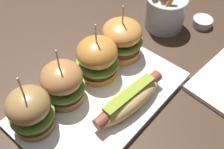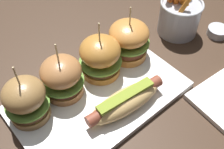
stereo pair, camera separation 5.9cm
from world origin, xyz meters
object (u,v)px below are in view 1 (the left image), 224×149
Objects in this scene: slider_center_left at (63,83)px; slider_far_right at (122,39)px; slider_center_right at (97,58)px; hot_dog at (129,99)px; sauce_ramekin at (202,22)px; slider_far_left at (30,110)px; platter_main at (101,98)px; fries_bucket at (165,11)px.

slider_far_right is at bearing -1.82° from slider_center_left.
hot_dog is at bearing -103.15° from slider_center_right.
slider_far_left is at bearing 169.95° from sauce_ramekin.
fries_bucket is (0.31, 0.04, 0.04)m from platter_main.
slider_center_right reaches higher than hot_dog.
sauce_ramekin is at bearing -10.05° from slider_far_left.
slider_center_left reaches higher than hot_dog.
slider_far_left is (-0.16, 0.11, 0.03)m from hot_dog.
platter_main is at bearing 174.12° from sauce_ramekin.
slider_far_right reaches higher than sauce_ramekin.
sauce_ramekin is at bearing -49.33° from fries_bucket.
platter_main is 0.16m from slider_far_left.
fries_bucket is at bearing -1.68° from slider_center_right.
fries_bucket reaches higher than platter_main.
slider_center_right is at bearing 178.32° from fries_bucket.
hot_dog reaches higher than platter_main.
fries_bucket is 0.12m from sauce_ramekin.
platter_main is 2.61× the size of slider_far_left.
slider_center_left is at bearing 177.84° from fries_bucket.
slider_center_left is 0.18m from slider_far_right.
slider_far_right is at bearing 177.49° from fries_bucket.
hot_dog is 0.12m from slider_center_right.
slider_far_left reaches higher than fries_bucket.
slider_center_right is at bearing -179.99° from slider_far_right.
slider_center_right is at bearing 47.66° from platter_main.
platter_main is 2.67× the size of slider_center_left.
hot_dog is 0.36m from sauce_ramekin.
hot_dog is 3.35× the size of sauce_ramekin.
hot_dog is 0.31m from fries_bucket.
slider_far_right reaches higher than platter_main.
platter_main is 0.09m from slider_center_left.
slider_center_right is 2.57× the size of sauce_ramekin.
slider_far_right is at bearing -0.18° from slider_far_left.
sauce_ramekin is (0.38, -0.04, 0.00)m from platter_main.
slider_far_left reaches higher than hot_dog.
platter_main is 0.15m from slider_far_right.
platter_main is 2.69× the size of fries_bucket.
slider_far_left is (-0.14, 0.05, 0.06)m from platter_main.
slider_center_left reaches higher than platter_main.
slider_center_right is 1.02× the size of slider_far_right.
slider_center_left is at bearing 167.36° from sauce_ramekin.
slider_far_left is at bearing 179.73° from slider_center_right.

